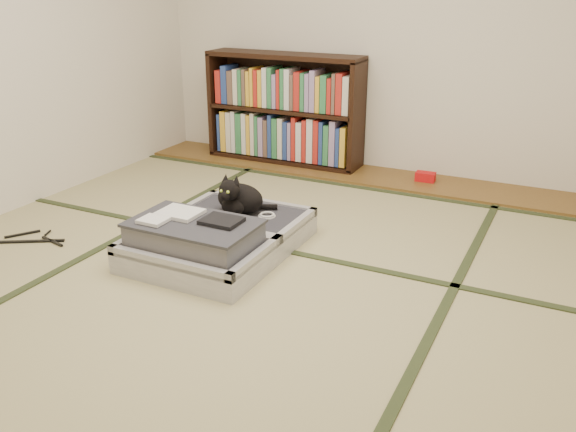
% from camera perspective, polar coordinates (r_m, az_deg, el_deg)
% --- Properties ---
extents(floor, '(4.50, 4.50, 0.00)m').
position_cam_1_polar(floor, '(3.29, -3.50, -5.93)').
color(floor, tan).
rests_on(floor, ground).
extents(wood_strip, '(4.00, 0.50, 0.02)m').
position_cam_1_polar(wood_strip, '(4.99, 7.92, 3.73)').
color(wood_strip, brown).
rests_on(wood_strip, ground).
extents(red_item, '(0.15, 0.10, 0.07)m').
position_cam_1_polar(red_item, '(4.89, 12.74, 3.61)').
color(red_item, red).
rests_on(red_item, wood_strip).
extents(tatami_borders, '(4.00, 4.50, 0.01)m').
position_cam_1_polar(tatami_borders, '(3.68, 0.30, -2.71)').
color(tatami_borders, '#2D381E').
rests_on(tatami_borders, ground).
extents(bookcase, '(1.35, 0.31, 0.92)m').
position_cam_1_polar(bookcase, '(5.25, -0.35, 9.80)').
color(bookcase, black).
rests_on(bookcase, wood_strip).
extents(suitcase, '(0.78, 1.04, 0.31)m').
position_cam_1_polar(suitcase, '(3.54, -6.75, -2.02)').
color(suitcase, silver).
rests_on(suitcase, floor).
extents(cat, '(0.35, 0.35, 0.28)m').
position_cam_1_polar(cat, '(3.72, -4.69, 1.67)').
color(cat, black).
rests_on(cat, suitcase).
extents(cable_coil, '(0.11, 0.11, 0.03)m').
position_cam_1_polar(cable_coil, '(3.70, -1.99, 0.05)').
color(cable_coil, white).
rests_on(cable_coil, suitcase).
extents(hanger, '(0.42, 0.30, 0.01)m').
position_cam_1_polar(hanger, '(4.06, -22.72, -2.03)').
color(hanger, black).
rests_on(hanger, floor).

